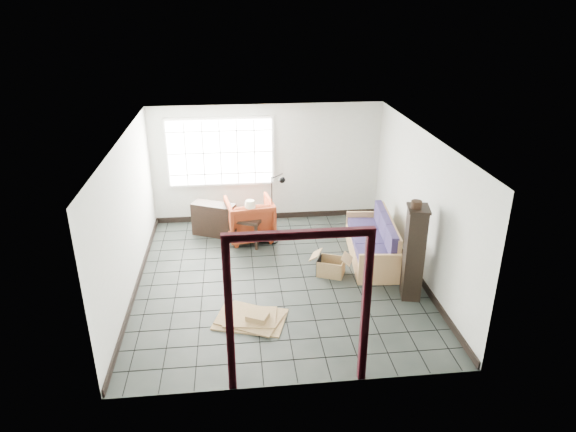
{
  "coord_description": "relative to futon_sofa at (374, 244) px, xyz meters",
  "views": [
    {
      "loc": [
        -0.7,
        -7.99,
        4.68
      ],
      "look_at": [
        0.2,
        0.3,
        1.09
      ],
      "focal_mm": 32.0,
      "sensor_mm": 36.0,
      "label": 1
    }
  ],
  "objects": [
    {
      "name": "side_table",
      "position": [
        -2.34,
        0.92,
        0.18
      ],
      "size": [
        0.71,
        0.71,
        0.59
      ],
      "rotation": [
        0.0,
        0.0,
        -0.41
      ],
      "color": "black",
      "rests_on": "ground"
    },
    {
      "name": "window_panel",
      "position": [
        -2.88,
        2.15,
        1.29
      ],
      "size": [
        2.32,
        0.08,
        1.52
      ],
      "color": "silver",
      "rests_on": "ground"
    },
    {
      "name": "futon_sofa",
      "position": [
        0.0,
        0.0,
        0.0
      ],
      "size": [
        0.93,
        2.02,
        0.87
      ],
      "rotation": [
        0.0,
        0.0,
        -0.1
      ],
      "color": "#A08048",
      "rests_on": "ground"
    },
    {
      "name": "open_box",
      "position": [
        -0.93,
        -0.49,
        -0.16
      ],
      "size": [
        0.83,
        0.62,
        0.42
      ],
      "rotation": [
        0.0,
        0.0,
        -0.4
      ],
      "color": "olive",
      "rests_on": "ground"
    },
    {
      "name": "ground",
      "position": [
        -1.88,
        -0.55,
        -0.31
      ],
      "size": [
        5.5,
        5.5,
        0.0
      ],
      "primitive_type": "plane",
      "color": "black",
      "rests_on": "ground"
    },
    {
      "name": "doorway_trim",
      "position": [
        -1.88,
        -3.25,
        1.07
      ],
      "size": [
        1.8,
        0.08,
        2.2
      ],
      "color": "#350C14",
      "rests_on": "ground"
    },
    {
      "name": "tall_shelf",
      "position": [
        0.27,
        -1.35,
        0.51
      ],
      "size": [
        0.42,
        0.5,
        1.62
      ],
      "rotation": [
        0.0,
        0.0,
        -0.21
      ],
      "color": "black",
      "rests_on": "ground"
    },
    {
      "name": "cardboard_pile",
      "position": [
        -2.43,
        -1.79,
        -0.27
      ],
      "size": [
        1.25,
        1.06,
        0.16
      ],
      "rotation": [
        0.0,
        0.0,
        -0.35
      ],
      "color": "olive",
      "rests_on": "ground"
    },
    {
      "name": "armchair",
      "position": [
        -2.33,
        1.19,
        0.16
      ],
      "size": [
        1.04,
        0.99,
        0.95
      ],
      "primitive_type": "imported",
      "rotation": [
        0.0,
        0.0,
        3.29
      ],
      "color": "maroon",
      "rests_on": "ground"
    },
    {
      "name": "console_shelf",
      "position": [
        -3.07,
        1.44,
        0.04
      ],
      "size": [
        0.97,
        0.7,
        0.7
      ],
      "rotation": [
        0.0,
        0.0,
        -0.43
      ],
      "color": "black",
      "rests_on": "ground"
    },
    {
      "name": "pot",
      "position": [
        0.21,
        -1.39,
        1.37
      ],
      "size": [
        0.18,
        0.18,
        0.13
      ],
      "rotation": [
        0.0,
        0.0,
        -0.08
      ],
      "color": "black",
      "rests_on": "tall_shelf"
    },
    {
      "name": "projector",
      "position": [
        -2.34,
        0.99,
        0.33
      ],
      "size": [
        0.29,
        0.25,
        0.09
      ],
      "rotation": [
        0.0,
        0.0,
        -0.2
      ],
      "color": "silver",
      "rests_on": "side_table"
    },
    {
      "name": "room_shell",
      "position": [
        -1.88,
        -0.52,
        1.37
      ],
      "size": [
        5.02,
        5.52,
        2.61
      ],
      "color": "beige",
      "rests_on": "ground"
    },
    {
      "name": "table_lamp",
      "position": [
        -2.32,
        0.86,
        0.54
      ],
      "size": [
        0.3,
        0.3,
        0.38
      ],
      "rotation": [
        0.0,
        0.0,
        -0.28
      ],
      "color": "black",
      "rests_on": "side_table"
    },
    {
      "name": "floor_lamp",
      "position": [
        -1.78,
        0.9,
        0.49
      ],
      "size": [
        0.4,
        0.34,
        1.51
      ],
      "rotation": [
        0.0,
        0.0,
        -0.18
      ],
      "color": "black",
      "rests_on": "ground"
    }
  ]
}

